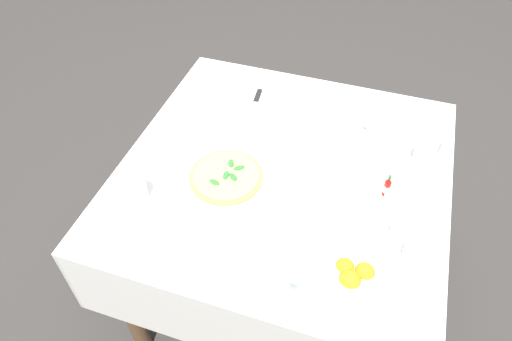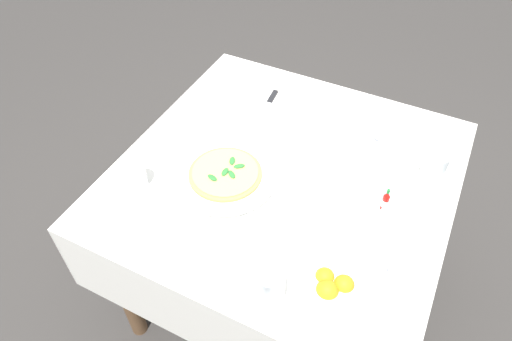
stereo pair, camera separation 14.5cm
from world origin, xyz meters
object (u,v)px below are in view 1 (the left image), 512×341
(water_glass_near_right, at_px, (426,153))
(salt_shaker, at_px, (389,196))
(pizza, at_px, (226,176))
(water_glass_center_back, at_px, (295,285))
(dinner_knife, at_px, (255,104))
(citrus_bowl, at_px, (352,278))
(coffee_cup_back_corner, at_px, (356,117))
(water_glass_far_left, at_px, (135,187))
(hot_sauce_bottle, at_px, (387,187))
(pizza_plate, at_px, (226,179))
(menu_card, at_px, (289,142))
(napkin_folded, at_px, (255,107))
(coffee_cup_left_edge, at_px, (404,234))
(pepper_shaker, at_px, (384,182))

(water_glass_near_right, bearing_deg, salt_shaker, -23.86)
(pizza, bearing_deg, water_glass_center_back, 43.89)
(dinner_knife, height_order, citrus_bowl, citrus_bowl)
(coffee_cup_back_corner, relative_size, citrus_bowl, 0.87)
(water_glass_far_left, relative_size, hot_sauce_bottle, 1.33)
(pizza_plate, relative_size, citrus_bowl, 2.15)
(water_glass_near_right, distance_m, hot_sauce_bottle, 0.20)
(water_glass_far_left, distance_m, salt_shaker, 0.76)
(water_glass_center_back, relative_size, salt_shaker, 2.12)
(dinner_knife, bearing_deg, water_glass_center_back, 20.23)
(citrus_bowl, distance_m, hot_sauce_bottle, 0.34)
(coffee_cup_back_corner, height_order, hot_sauce_bottle, hot_sauce_bottle)
(water_glass_center_back, bearing_deg, menu_card, -163.27)
(dinner_knife, distance_m, salt_shaker, 0.60)
(napkin_folded, xyz_separation_m, citrus_bowl, (0.61, 0.46, 0.02))
(napkin_folded, height_order, hot_sauce_bottle, hot_sauce_bottle)
(coffee_cup_back_corner, height_order, coffee_cup_left_edge, coffee_cup_left_edge)
(coffee_cup_left_edge, bearing_deg, pizza, -95.78)
(water_glass_far_left, xyz_separation_m, dinner_knife, (-0.52, 0.20, -0.03))
(pizza_plate, relative_size, coffee_cup_back_corner, 2.48)
(dinner_knife, bearing_deg, napkin_folded, -180.00)
(water_glass_far_left, height_order, napkin_folded, water_glass_far_left)
(water_glass_center_back, xyz_separation_m, water_glass_far_left, (-0.17, -0.54, -0.00))
(pizza_plate, xyz_separation_m, pizza, (-0.00, 0.00, 0.01))
(coffee_cup_back_corner, xyz_separation_m, napkin_folded, (0.04, -0.36, -0.02))
(water_glass_near_right, height_order, hot_sauce_bottle, water_glass_near_right)
(coffee_cup_left_edge, distance_m, water_glass_far_left, 0.78)
(coffee_cup_back_corner, distance_m, citrus_bowl, 0.65)
(napkin_folded, bearing_deg, water_glass_far_left, -29.80)
(citrus_bowl, bearing_deg, pepper_shaker, 174.64)
(dinner_knife, xyz_separation_m, hot_sauce_bottle, (0.27, 0.51, 0.01))
(coffee_cup_back_corner, bearing_deg, hot_sauce_bottle, 25.38)
(coffee_cup_left_edge, bearing_deg, menu_card, -123.26)
(water_glass_center_back, height_order, salt_shaker, water_glass_center_back)
(pizza, xyz_separation_m, salt_shaker, (-0.08, 0.49, 0.00))
(napkin_folded, relative_size, dinner_knife, 1.21)
(coffee_cup_back_corner, distance_m, water_glass_far_left, 0.79)
(napkin_folded, height_order, salt_shaker, salt_shaker)
(coffee_cup_left_edge, bearing_deg, coffee_cup_back_corner, -155.55)
(water_glass_near_right, height_order, citrus_bowl, water_glass_near_right)
(hot_sauce_bottle, bearing_deg, citrus_bowl, -7.48)
(water_glass_far_left, xyz_separation_m, napkin_folded, (-0.52, 0.20, -0.04))
(napkin_folded, bearing_deg, water_glass_center_back, 17.38)
(hot_sauce_bottle, bearing_deg, water_glass_center_back, -22.87)
(water_glass_near_right, bearing_deg, water_glass_far_left, -62.56)
(dinner_knife, bearing_deg, menu_card, 41.24)
(pepper_shaker, bearing_deg, water_glass_center_back, -20.45)
(coffee_cup_left_edge, relative_size, water_glass_far_left, 1.20)
(hot_sauce_bottle, relative_size, menu_card, 0.93)
(pizza_plate, bearing_deg, water_glass_far_left, -57.91)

